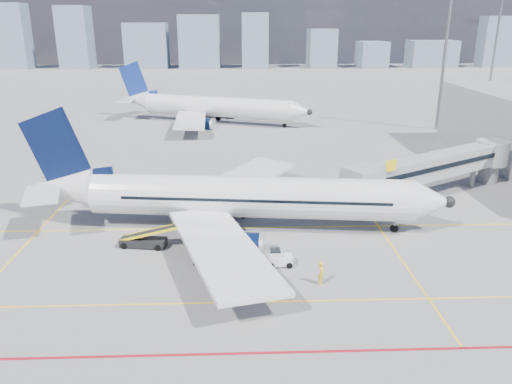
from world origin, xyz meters
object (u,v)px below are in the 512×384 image
at_px(main_aircraft, 232,197).
at_px(cargo_dolly, 215,255).
at_px(baggage_tug, 278,258).
at_px(ramp_worker, 321,273).
at_px(second_aircraft, 209,107).
at_px(belt_loader, 145,240).

xyz_separation_m(main_aircraft, cargo_dolly, (-1.42, -8.36, -2.18)).
height_order(main_aircraft, baggage_tug, main_aircraft).
bearing_deg(cargo_dolly, ramp_worker, -7.04).
bearing_deg(cargo_dolly, second_aircraft, 108.02).
xyz_separation_m(cargo_dolly, belt_loader, (-6.63, 4.10, -0.40)).
height_order(baggage_tug, ramp_worker, ramp_worker).
xyz_separation_m(second_aircraft, belt_loader, (-3.00, -59.47, -2.59)).
height_order(main_aircraft, second_aircraft, main_aircraft).
height_order(main_aircraft, ramp_worker, main_aircraft).
distance_m(baggage_tug, belt_loader, 12.69).
distance_m(main_aircraft, cargo_dolly, 8.76).
xyz_separation_m(belt_loader, ramp_worker, (15.07, -7.48, 0.33)).
relative_size(main_aircraft, cargo_dolly, 11.31).
relative_size(main_aircraft, ramp_worker, 21.92).
bearing_deg(ramp_worker, belt_loader, 72.57).
xyz_separation_m(cargo_dolly, ramp_worker, (8.44, -3.37, -0.08)).
relative_size(main_aircraft, second_aircraft, 1.05).
height_order(second_aircraft, belt_loader, second_aircraft).
bearing_deg(belt_loader, ramp_worker, -16.99).
distance_m(main_aircraft, second_aircraft, 55.44).
distance_m(cargo_dolly, belt_loader, 7.81).
height_order(belt_loader, ramp_worker, belt_loader).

